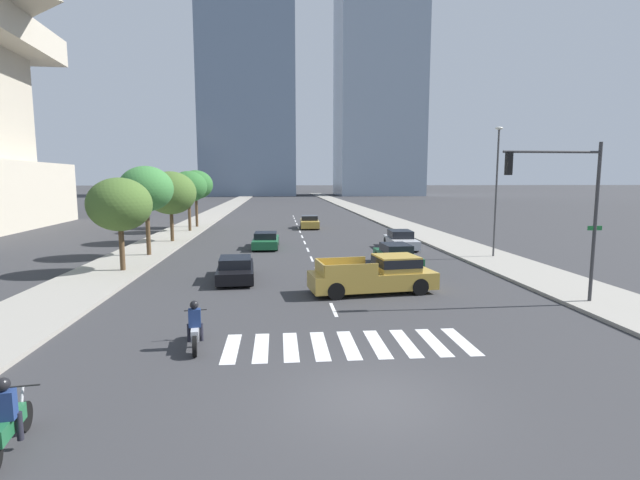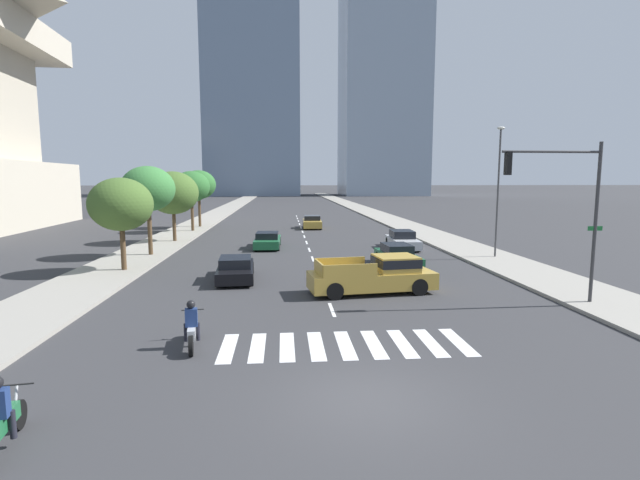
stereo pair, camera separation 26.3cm
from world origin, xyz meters
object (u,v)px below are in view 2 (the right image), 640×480
(pickup_truck, at_px, (378,275))
(sedan_silver_4, at_px, (402,240))
(sedan_green_2, at_px, (268,241))
(street_tree_third, at_px, (173,193))
(traffic_signal_near, at_px, (564,195))
(street_tree_fourth, at_px, (191,187))
(motorcycle_lead, at_px, (1,420))
(street_tree_second, at_px, (148,189))
(sedan_black_0, at_px, (236,269))
(sedan_green_1, at_px, (397,256))
(street_lamp_east, at_px, (498,183))
(sedan_gold_3, at_px, (312,222))
(motorcycle_trailing, at_px, (192,329))
(street_tree_fifth, at_px, (199,185))
(street_tree_nearest, at_px, (121,205))

(pickup_truck, height_order, sedan_silver_4, pickup_truck)
(sedan_green_2, bearing_deg, street_tree_third, 65.85)
(traffic_signal_near, height_order, street_tree_fourth, traffic_signal_near)
(motorcycle_lead, distance_m, street_tree_second, 23.48)
(street_tree_third, bearing_deg, sedan_green_2, -25.50)
(traffic_signal_near, distance_m, street_tree_third, 28.83)
(sedan_black_0, bearing_deg, street_tree_third, 19.86)
(motorcycle_lead, height_order, sedan_green_1, motorcycle_lead)
(sedan_green_1, bearing_deg, street_lamp_east, 104.19)
(sedan_gold_3, distance_m, street_tree_third, 16.14)
(street_lamp_east, relative_size, street_tree_second, 1.42)
(pickup_truck, distance_m, street_tree_second, 17.49)
(pickup_truck, xyz_separation_m, street_lamp_east, (9.42, 8.53, 4.06))
(motorcycle_lead, bearing_deg, motorcycle_trailing, -33.67)
(motorcycle_lead, bearing_deg, street_lamp_east, -51.28)
(sedan_gold_3, distance_m, street_tree_fourth, 12.70)
(street_tree_third, height_order, street_tree_fourth, street_tree_fourth)
(motorcycle_lead, relative_size, street_tree_second, 0.36)
(motorcycle_lead, relative_size, traffic_signal_near, 0.33)
(street_lamp_east, bearing_deg, street_tree_fifth, 136.29)
(sedan_silver_4, relative_size, street_tree_fifth, 0.81)
(sedan_gold_3, distance_m, street_tree_nearest, 25.89)
(sedan_silver_4, bearing_deg, pickup_truck, -16.52)
(sedan_gold_3, bearing_deg, pickup_truck, 4.09)
(traffic_signal_near, bearing_deg, motorcycle_lead, 28.82)
(motorcycle_lead, relative_size, sedan_gold_3, 0.48)
(motorcycle_trailing, height_order, sedan_green_2, motorcycle_trailing)
(motorcycle_trailing, xyz_separation_m, sedan_green_2, (1.63, 20.98, -0.02))
(motorcycle_trailing, bearing_deg, sedan_silver_4, -38.07)
(sedan_green_1, bearing_deg, sedan_black_0, -73.90)
(motorcycle_trailing, height_order, traffic_signal_near, traffic_signal_near)
(street_tree_third, relative_size, street_tree_fourth, 0.97)
(motorcycle_lead, height_order, street_tree_fifth, street_tree_fifth)
(pickup_truck, relative_size, street_tree_fifth, 0.99)
(sedan_gold_3, xyz_separation_m, street_tree_third, (-11.82, -10.45, 3.40))
(sedan_green_1, relative_size, street_tree_fifth, 0.82)
(traffic_signal_near, relative_size, street_tree_fifth, 1.09)
(sedan_silver_4, height_order, street_tree_fifth, street_tree_fifth)
(sedan_gold_3, relative_size, traffic_signal_near, 0.68)
(pickup_truck, xyz_separation_m, traffic_signal_near, (6.81, -2.78, 3.68))
(sedan_gold_3, height_order, street_tree_fourth, street_tree_fourth)
(sedan_green_1, xyz_separation_m, street_tree_fourth, (-15.50, 19.47, 3.79))
(street_lamp_east, relative_size, street_tree_fifth, 1.40)
(street_tree_nearest, height_order, street_tree_second, street_tree_second)
(motorcycle_trailing, relative_size, traffic_signal_near, 0.33)
(motorcycle_lead, xyz_separation_m, traffic_signal_near, (16.39, 9.02, 3.91))
(motorcycle_trailing, xyz_separation_m, street_tree_fourth, (-5.97, 32.36, 3.80))
(motorcycle_lead, xyz_separation_m, street_tree_fourth, (-3.43, 37.70, 3.80))
(pickup_truck, relative_size, sedan_black_0, 1.25)
(pickup_truck, height_order, sedan_green_2, pickup_truck)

